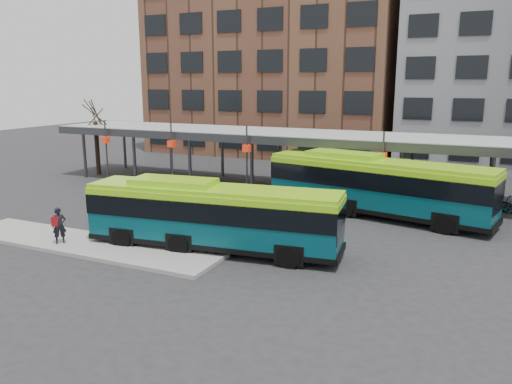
% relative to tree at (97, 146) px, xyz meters
% --- Properties ---
extents(ground, '(120.00, 120.00, 0.00)m').
position_rel_tree_xyz_m(ground, '(18.00, -12.00, -2.43)').
color(ground, '#28282B').
rests_on(ground, ground).
extents(boarding_island, '(14.00, 3.00, 0.18)m').
position_rel_tree_xyz_m(boarding_island, '(12.50, -15.00, -2.34)').
color(boarding_island, gray).
rests_on(boarding_island, ground).
extents(canopy, '(40.00, 6.53, 4.80)m').
position_rel_tree_xyz_m(canopy, '(17.94, 0.87, 1.47)').
color(canopy, '#999B9E').
rests_on(canopy, ground).
extents(tree, '(1.64, 1.64, 5.60)m').
position_rel_tree_xyz_m(tree, '(0.00, 0.00, 0.00)').
color(tree, black).
rests_on(tree, ground).
extents(building_brick, '(26.00, 14.00, 22.00)m').
position_rel_tree_xyz_m(building_brick, '(8.00, 20.00, 8.57)').
color(building_brick, brown).
rests_on(building_brick, ground).
extents(bus_front, '(12.02, 3.87, 3.26)m').
position_rel_tree_xyz_m(bus_front, '(18.32, -12.97, -0.74)').
color(bus_front, '#06424C').
rests_on(bus_front, ground).
extents(bus_rear, '(13.26, 5.31, 3.58)m').
position_rel_tree_xyz_m(bus_rear, '(23.96, -3.74, -0.57)').
color(bus_rear, '#06424C').
rests_on(bus_rear, ground).
extents(pedestrian, '(0.72, 0.75, 1.73)m').
position_rel_tree_xyz_m(pedestrian, '(11.57, -15.61, -1.38)').
color(pedestrian, black).
rests_on(pedestrian, boarding_island).
extents(bike_rack, '(4.40, 1.41, 1.03)m').
position_rel_tree_xyz_m(bike_rack, '(30.53, 0.15, -1.96)').
color(bike_rack, slate).
rests_on(bike_rack, ground).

